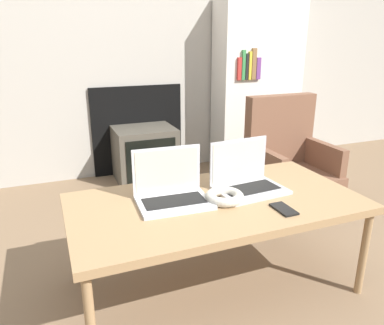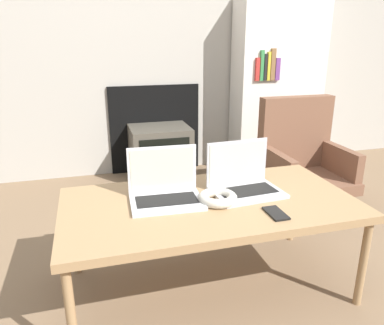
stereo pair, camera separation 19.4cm
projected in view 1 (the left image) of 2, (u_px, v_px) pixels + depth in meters
name	position (u px, v px, depth m)	size (l,w,h in m)	color
wall_back	(123.00, 22.00, 3.04)	(7.00, 0.08, 2.60)	#ADA89E
table	(216.00, 206.00, 1.72)	(1.32, 0.68, 0.46)	#9E7A51
laptop_left	(171.00, 190.00, 1.68)	(0.33, 0.25, 0.23)	silver
laptop_right	(246.00, 179.00, 1.82)	(0.34, 0.26, 0.23)	#B2B2B7
headphones	(224.00, 197.00, 1.69)	(0.18, 0.18, 0.04)	beige
phone	(284.00, 209.00, 1.61)	(0.07, 0.13, 0.01)	black
tv	(145.00, 154.00, 3.17)	(0.50, 0.41, 0.45)	#4C473D
armchair	(287.00, 152.00, 2.83)	(0.56, 0.53, 0.76)	brown
bookshelf	(257.00, 85.00, 3.44)	(0.79, 0.32, 1.49)	silver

